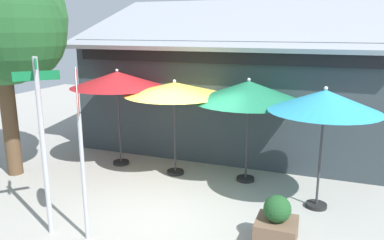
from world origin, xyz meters
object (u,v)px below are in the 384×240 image
(patio_umbrella_mustard_center, at_px, (174,89))
(sidewalk_planter, at_px, (276,224))
(patio_umbrella_crimson_left, at_px, (117,80))
(stop_sign, at_px, (79,121))
(street_sign_post, at_px, (42,132))
(patio_umbrella_forest_green_right, at_px, (248,92))
(patio_umbrella_teal_far_right, at_px, (325,102))
(shade_tree, at_px, (2,22))

(patio_umbrella_mustard_center, height_order, sidewalk_planter, patio_umbrella_mustard_center)
(patio_umbrella_crimson_left, bearing_deg, stop_sign, -67.95)
(patio_umbrella_mustard_center, bearing_deg, street_sign_post, -106.19)
(street_sign_post, bearing_deg, patio_umbrella_forest_green_right, 52.51)
(patio_umbrella_teal_far_right, bearing_deg, patio_umbrella_crimson_left, 170.86)
(sidewalk_planter, bearing_deg, patio_umbrella_forest_green_right, 113.56)
(patio_umbrella_mustard_center, distance_m, sidewalk_planter, 4.24)
(patio_umbrella_mustard_center, distance_m, shade_tree, 4.32)
(stop_sign, relative_size, patio_umbrella_teal_far_right, 1.19)
(patio_umbrella_crimson_left, bearing_deg, street_sign_post, -79.30)
(patio_umbrella_mustard_center, bearing_deg, sidewalk_planter, -39.23)
(patio_umbrella_forest_green_right, distance_m, shade_tree, 5.99)
(street_sign_post, height_order, patio_umbrella_teal_far_right, street_sign_post)
(patio_umbrella_crimson_left, height_order, shade_tree, shade_tree)
(patio_umbrella_forest_green_right, height_order, patio_umbrella_teal_far_right, patio_umbrella_teal_far_right)
(stop_sign, bearing_deg, patio_umbrella_teal_far_right, 35.74)
(street_sign_post, xyz_separation_m, sidewalk_planter, (3.97, 1.10, -1.57))
(patio_umbrella_forest_green_right, height_order, shade_tree, shade_tree)
(stop_sign, distance_m, patio_umbrella_forest_green_right, 4.19)
(street_sign_post, relative_size, shade_tree, 0.58)
(stop_sign, relative_size, sidewalk_planter, 3.45)
(patio_umbrella_forest_green_right, bearing_deg, stop_sign, -119.65)
(stop_sign, xyz_separation_m, sidewalk_planter, (3.21, 1.04, -1.82))
(street_sign_post, relative_size, patio_umbrella_teal_far_right, 1.25)
(patio_umbrella_forest_green_right, relative_size, sidewalk_planter, 2.97)
(stop_sign, height_order, shade_tree, shade_tree)
(shade_tree, bearing_deg, patio_umbrella_crimson_left, 40.55)
(patio_umbrella_mustard_center, bearing_deg, patio_umbrella_teal_far_right, -11.36)
(street_sign_post, distance_m, sidewalk_planter, 4.41)
(street_sign_post, height_order, shade_tree, shade_tree)
(street_sign_post, height_order, patio_umbrella_mustard_center, street_sign_post)
(street_sign_post, distance_m, patio_umbrella_forest_green_right, 4.67)
(street_sign_post, relative_size, patio_umbrella_forest_green_right, 1.22)
(sidewalk_planter, bearing_deg, patio_umbrella_mustard_center, 140.77)
(stop_sign, bearing_deg, patio_umbrella_mustard_center, 85.78)
(street_sign_post, xyz_separation_m, patio_umbrella_teal_far_right, (4.57, 2.79, 0.35))
(stop_sign, xyz_separation_m, patio_umbrella_forest_green_right, (2.07, 3.64, 0.05))
(patio_umbrella_crimson_left, distance_m, shade_tree, 3.00)
(street_sign_post, xyz_separation_m, patio_umbrella_crimson_left, (-0.69, 3.64, 0.43))
(patio_umbrella_mustard_center, relative_size, patio_umbrella_teal_far_right, 0.97)
(patio_umbrella_teal_far_right, height_order, sidewalk_planter, patio_umbrella_teal_far_right)
(patio_umbrella_forest_green_right, relative_size, patio_umbrella_teal_far_right, 1.03)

